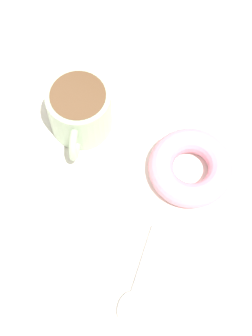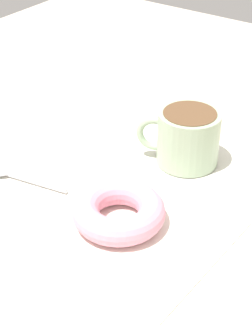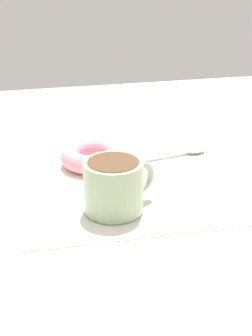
{
  "view_description": "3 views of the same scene",
  "coord_description": "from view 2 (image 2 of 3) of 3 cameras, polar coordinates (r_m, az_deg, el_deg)",
  "views": [
    {
      "loc": [
        14.52,
        -25.87,
        64.49
      ],
      "look_at": [
        2.24,
        -2.71,
        2.3
      ],
      "focal_mm": 60.0,
      "sensor_mm": 36.0,
      "label": 1
    },
    {
      "loc": [
        47.97,
        30.0,
        39.84
      ],
      "look_at": [
        2.24,
        -2.71,
        2.3
      ],
      "focal_mm": 60.0,
      "sensor_mm": 36.0,
      "label": 2
    },
    {
      "loc": [
        -59.7,
        12.05,
        31.4
      ],
      "look_at": [
        2.24,
        -2.71,
        2.3
      ],
      "focal_mm": 50.0,
      "sensor_mm": 36.0,
      "label": 3
    }
  ],
  "objects": [
    {
      "name": "coffee_cup",
      "position": [
        0.71,
        6.21,
        3.21
      ],
      "size": [
        7.88,
        10.33,
        7.02
      ],
      "color": "#9EB793",
      "rests_on": "napkin"
    },
    {
      "name": "spoon",
      "position": [
        0.71,
        -12.01,
        -0.5
      ],
      "size": [
        3.51,
        11.88,
        0.9
      ],
      "color": "silver",
      "rests_on": "napkin"
    },
    {
      "name": "donut",
      "position": [
        0.62,
        -0.74,
        -4.41
      ],
      "size": [
        10.34,
        10.34,
        3.03
      ],
      "primitive_type": "torus",
      "color": "pink",
      "rests_on": "napkin"
    },
    {
      "name": "ground_plane",
      "position": [
        0.7,
        2.88,
        -2.14
      ],
      "size": [
        120.0,
        120.0,
        2.0
      ],
      "primitive_type": "cube",
      "color": "beige"
    },
    {
      "name": "napkin",
      "position": [
        0.69,
        0.0,
        -1.49
      ],
      "size": [
        32.53,
        32.53,
        0.3
      ],
      "primitive_type": "cube",
      "rotation": [
        0.0,
        0.0,
        -0.03
      ],
      "color": "white",
      "rests_on": "ground_plane"
    }
  ]
}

